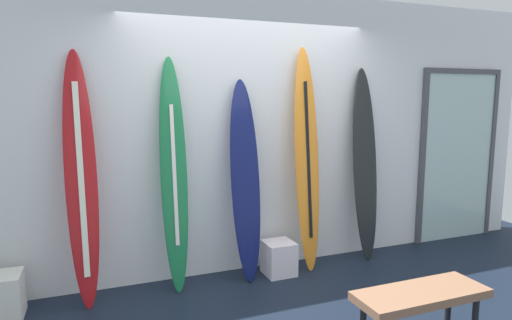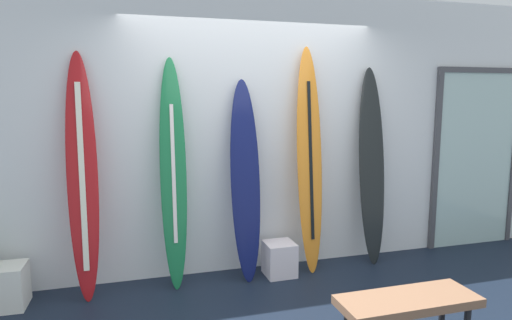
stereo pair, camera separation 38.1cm
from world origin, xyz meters
TOP-DOWN VIEW (x-y plane):
  - wall_back at (0.00, 1.30)m, footprint 7.20×0.20m
  - surfboard_crimson at (-1.59, 0.99)m, footprint 0.28×0.40m
  - surfboard_emerald at (-0.81, 1.01)m, footprint 0.26×0.36m
  - surfboard_navy at (-0.13, 0.98)m, footprint 0.30×0.37m
  - surfboard_sunset at (0.54, 1.00)m, footprint 0.27×0.34m
  - surfboard_charcoal at (1.26, 1.03)m, footprint 0.30×0.32m
  - display_block_left at (-2.23, 0.92)m, footprint 0.32×0.32m
  - display_block_center at (0.20, 0.93)m, footprint 0.29×0.29m
  - glass_door at (2.73, 1.18)m, footprint 1.17×0.06m
  - bench at (0.55, -0.67)m, footprint 0.95×0.35m

SIDE VIEW (x-z plane):
  - display_block_center at x=0.20m, z-range 0.00..0.33m
  - display_block_left at x=-2.23m, z-range 0.00..0.37m
  - bench at x=0.55m, z-range 0.17..0.62m
  - surfboard_navy at x=-0.13m, z-range -0.01..1.93m
  - surfboard_charcoal at x=1.26m, z-range 0.00..2.08m
  - surfboard_emerald at x=-0.81m, z-range -0.02..2.12m
  - surfboard_crimson at x=-1.59m, z-range -0.01..2.16m
  - glass_door at x=2.73m, z-range 0.03..2.13m
  - surfboard_sunset at x=0.54m, z-range 0.00..2.27m
  - wall_back at x=0.00m, z-range 0.00..2.80m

